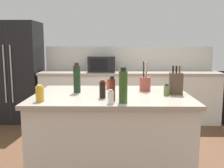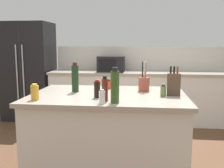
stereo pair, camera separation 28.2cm
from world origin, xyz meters
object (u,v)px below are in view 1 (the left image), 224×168
Objects in this scene: spice_jar_oregano at (167,90)px; spice_jar_paprika at (109,85)px; olive_oil_bottle at (123,86)px; honey_jar at (40,94)px; salt_shaker at (111,97)px; vinegar_bottle at (112,89)px; soy_sauce_bottle at (102,89)px; wine_bottle at (77,79)px; knife_block at (176,83)px; utensil_crock at (145,83)px; refrigerator at (16,72)px; microwave at (102,64)px.

spice_jar_paprika is at bearing 147.65° from spice_jar_oregano.
spice_jar_paprika is (-0.14, 0.71, -0.10)m from olive_oil_bottle.
olive_oil_bottle reaches higher than honey_jar.
spice_jar_oregano is at bearing 37.28° from olive_oil_bottle.
vinegar_bottle is (0.01, 0.10, 0.05)m from salt_shaker.
spice_jar_oregano is 0.61m from vinegar_bottle.
soy_sauce_bottle is (-0.08, 0.24, 0.02)m from salt_shaker.
wine_bottle is (-0.36, 0.52, 0.09)m from salt_shaker.
salt_shaker is at bearing -140.95° from knife_block.
utensil_crock is 1.85× the size of soy_sauce_bottle.
vinegar_bottle reaches higher than spice_jar_paprika.
spice_jar_oregano is 0.51× the size of vinegar_bottle.
soy_sauce_bottle is (-0.19, 0.20, -0.07)m from olive_oil_bottle.
wine_bottle reaches higher than knife_block.
refrigerator reaches higher than utensil_crock.
soy_sauce_bottle is at bearing 108.85° from salt_shaker.
knife_block is at bearing 15.75° from honey_jar.
honey_jar is 0.65m from vinegar_bottle.
microwave is 2.08m from utensil_crock.
refrigerator reaches higher than microwave.
vinegar_bottle is at bearing 146.28° from olive_oil_bottle.
olive_oil_bottle is 0.12m from vinegar_bottle.
honey_jar is (-1.18, -0.29, 0.02)m from spice_jar_oregano.
olive_oil_bottle is at bearing -33.72° from vinegar_bottle.
microwave is 1.53× the size of utensil_crock.
wine_bottle is 0.41m from spice_jar_paprika.
refrigerator is at bearing 142.96° from knife_block.
utensil_crock is at bearing 9.53° from wine_bottle.
spice_jar_paprika is 0.50m from soy_sauce_bottle.
microwave is 2.55m from vinegar_bottle.
utensil_crock is 1.03× the size of olive_oil_bottle.
wine_bottle is at bearing -179.21° from knife_block.
microwave is at bearing 108.67° from spice_jar_oregano.
knife_block is 2.52× the size of spice_jar_oregano.
salt_shaker is (-0.36, -0.64, -0.02)m from utensil_crock.
microwave is 1.55× the size of wine_bottle.
microwave is 2.40m from soy_sauce_bottle.
knife_block reaches higher than vinegar_bottle.
knife_block is at bearing -23.49° from spice_jar_paprika.
olive_oil_bottle is 0.29m from soy_sauce_bottle.
microwave reaches higher than spice_jar_paprika.
refrigerator is 3.33m from spice_jar_oregano.
refrigerator reaches higher than wine_bottle.
refrigerator is at bearing 124.17° from wine_bottle.
wine_bottle is at bearing 125.18° from salt_shaker.
spice_jar_paprika is at bearing 161.48° from knife_block.
vinegar_bottle reaches higher than salt_shaker.
olive_oil_bottle is 0.99× the size of wine_bottle.
vinegar_bottle is at bearing -123.31° from utensil_crock.
olive_oil_bottle is 2.71× the size of spice_jar_oregano.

